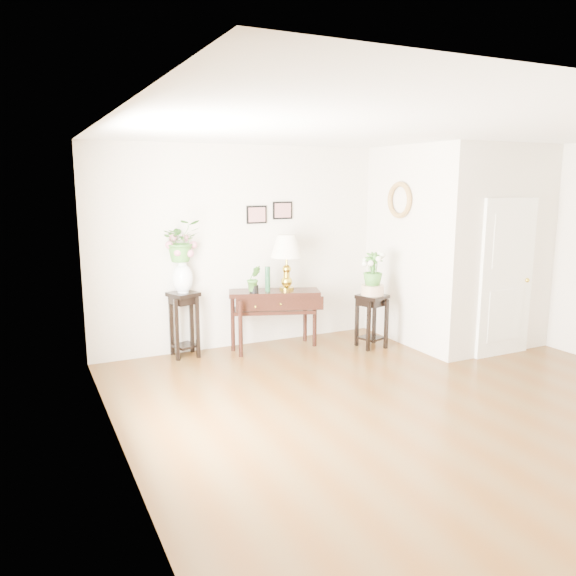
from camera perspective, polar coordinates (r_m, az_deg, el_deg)
floor at (r=6.28m, az=12.53°, el=-11.04°), size 6.00×5.50×0.02m
ceiling at (r=5.86m, az=13.69°, el=15.29°), size 6.00×5.50×0.02m
wall_back at (r=8.21m, az=0.97°, el=4.45°), size 6.00×0.02×2.80m
wall_left at (r=4.67m, az=-16.93°, el=-0.92°), size 0.02×5.50×2.80m
partition at (r=8.61m, az=16.61°, el=4.29°), size 1.80×1.95×2.80m
door at (r=7.95m, az=21.31°, el=0.95°), size 0.90×0.05×2.10m
art_print_left at (r=7.89m, az=-3.21°, el=7.45°), size 0.30×0.02×0.25m
art_print_right at (r=8.05m, az=-0.56°, el=7.89°), size 0.30×0.02×0.25m
wall_ornament at (r=8.06m, az=11.25°, el=8.76°), size 0.07×0.51×0.51m
console_table at (r=7.81m, az=-1.40°, el=-3.25°), size 1.31×0.81×0.83m
table_lamp at (r=7.74m, az=-0.15°, el=2.39°), size 0.52×0.52×0.78m
green_vase at (r=7.65m, az=-2.09°, el=0.92°), size 0.09×0.09×0.34m
potted_plant at (r=7.57m, az=-3.49°, el=0.83°), size 0.21×0.18×0.35m
plant_stand_a at (r=7.59m, az=-10.49°, el=-3.67°), size 0.43×0.43×0.87m
porcelain_vase at (r=7.46m, az=-10.67°, el=1.25°), size 0.31×0.31×0.46m
lily_arrangement at (r=7.40m, az=-10.79°, el=4.69°), size 0.50×0.44×0.55m
plant_stand_b at (r=7.98m, az=8.48°, el=-3.34°), size 0.45×0.45×0.75m
ceramic_bowl at (r=7.88m, az=8.57°, el=-0.13°), size 0.41×0.41×0.14m
narcissus at (r=7.83m, az=8.63°, el=1.86°), size 0.35×0.35×0.47m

